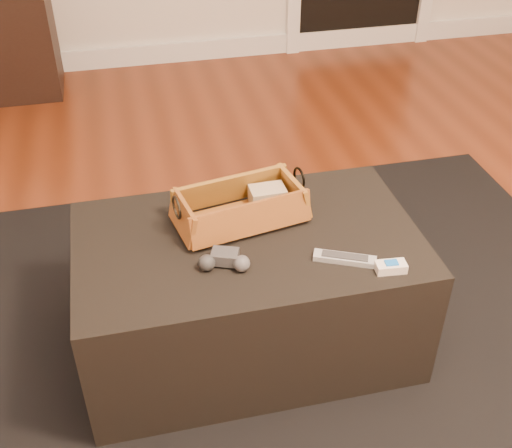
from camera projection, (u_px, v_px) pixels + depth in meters
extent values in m
cube|color=brown|center=(265.00, 409.00, 1.90)|extent=(5.00, 5.50, 0.01)
cube|color=white|center=(161.00, 53.00, 4.01)|extent=(5.00, 0.04, 0.12)
cube|color=black|center=(252.00, 352.00, 2.06)|extent=(2.60, 2.00, 0.01)
cube|color=black|center=(248.00, 292.00, 1.98)|extent=(1.00, 0.60, 0.42)
cube|color=black|center=(236.00, 218.00, 1.89)|extent=(0.21, 0.10, 0.02)
cube|color=tan|center=(267.00, 196.00, 1.95)|extent=(0.11, 0.07, 0.06)
cube|color=#8F5D20|center=(240.00, 219.00, 1.92)|extent=(0.37, 0.22, 0.01)
cube|color=#A07024|center=(229.00, 189.00, 1.95)|extent=(0.37, 0.10, 0.10)
cube|color=#AF5C27|center=(252.00, 219.00, 1.82)|extent=(0.37, 0.10, 0.10)
cube|color=#AB6C26|center=(294.00, 190.00, 1.94)|extent=(0.07, 0.19, 0.10)
cube|color=#995222|center=(183.00, 218.00, 1.83)|extent=(0.07, 0.19, 0.10)
torus|color=black|center=(299.00, 178.00, 1.93)|extent=(0.02, 0.07, 0.07)
torus|color=black|center=(177.00, 208.00, 1.80)|extent=(0.02, 0.07, 0.07)
cube|color=#333336|center=(225.00, 257.00, 1.74)|extent=(0.09, 0.07, 0.03)
sphere|color=#292A2C|center=(207.00, 263.00, 1.73)|extent=(0.06, 0.06, 0.05)
sphere|color=#444347|center=(242.00, 264.00, 1.72)|extent=(0.06, 0.06, 0.05)
cube|color=#B0B3B8|center=(345.00, 259.00, 1.76)|extent=(0.17, 0.11, 0.02)
cube|color=#2E2E31|center=(345.00, 256.00, 1.76)|extent=(0.13, 0.08, 0.00)
cube|color=white|center=(391.00, 267.00, 1.73)|extent=(0.09, 0.05, 0.03)
cube|color=blue|center=(392.00, 263.00, 1.72)|extent=(0.04, 0.03, 0.01)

